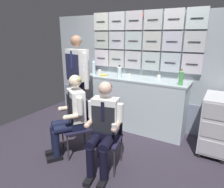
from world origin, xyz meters
TOP-DOWN VIEW (x-y plane):
  - ground at (0.00, 0.00)m, footprint 4.80×4.80m
  - galley_bulkhead at (-0.01, 1.37)m, footprint 4.20×0.14m
  - galley_counter at (-0.08, 1.09)m, footprint 1.96×0.53m
  - service_trolley at (1.35, 0.93)m, footprint 0.40×0.65m
  - folding_chair_left at (-0.42, -0.06)m, footprint 0.56×0.56m
  - crew_member_left at (-0.51, -0.20)m, footprint 0.60×0.66m
  - folding_chair_right at (0.08, -0.13)m, footprint 0.48×0.48m
  - crew_member_right at (0.11, -0.29)m, footprint 0.49×0.63m
  - crew_member_standing at (-0.95, 0.52)m, footprint 0.54×0.33m
  - sparkling_bottle_green at (-0.94, 1.01)m, footprint 0.07×0.07m
  - water_bottle_blue_cap at (-0.34, 0.98)m, footprint 0.08×0.08m
  - water_bottle_short at (0.77, 0.96)m, footprint 0.07×0.07m
  - coffee_cup_spare at (0.32, 1.26)m, footprint 0.07×0.07m
  - espresso_cup_small at (-0.86, 1.10)m, footprint 0.07×0.07m
  - paper_cup_tan at (-0.20, 1.12)m, footprint 0.07×0.07m
  - snack_banana at (-0.69, 0.97)m, footprint 0.17×0.10m

SIDE VIEW (x-z plane):
  - ground at x=0.00m, z-range -0.04..0.00m
  - service_trolley at x=1.35m, z-range 0.03..0.94m
  - galley_counter at x=-0.08m, z-range 0.00..0.99m
  - folding_chair_left at x=-0.42m, z-range 0.09..0.91m
  - folding_chair_right at x=0.08m, z-range 0.09..0.91m
  - crew_member_right at x=0.11m, z-range 0.05..1.25m
  - crew_member_left at x=-0.51m, z-range 0.05..1.27m
  - snack_banana at x=-0.69m, z-range 0.99..1.03m
  - paper_cup_tan at x=-0.20m, z-range 0.99..1.05m
  - coffee_cup_spare at x=0.32m, z-range 0.99..1.06m
  - espresso_cup_small at x=-0.86m, z-range 0.99..1.08m
  - crew_member_standing at x=-0.95m, z-range 0.18..1.94m
  - water_bottle_blue_cap at x=-0.34m, z-range 0.99..1.21m
  - water_bottle_short at x=0.77m, z-range 0.99..1.24m
  - sparkling_bottle_green at x=-0.94m, z-range 0.99..1.27m
  - galley_bulkhead at x=-0.01m, z-range 0.05..2.23m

